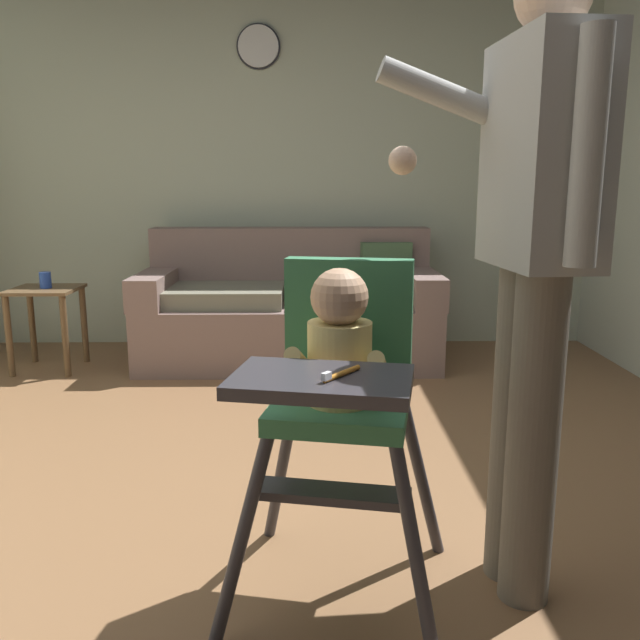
# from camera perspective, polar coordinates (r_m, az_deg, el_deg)

# --- Properties ---
(ground) EXTENTS (6.07, 6.81, 0.10)m
(ground) POSITION_cam_1_polar(r_m,az_deg,el_deg) (2.49, -6.42, -17.23)
(ground) COLOR #88603F
(wall_far) EXTENTS (5.27, 0.06, 2.66)m
(wall_far) POSITION_cam_1_polar(r_m,az_deg,el_deg) (4.82, -3.70, 13.79)
(wall_far) COLOR #B7C1A8
(wall_far) RESTS_ON ground
(couch) EXTENTS (1.92, 0.86, 0.86)m
(couch) POSITION_cam_1_polar(r_m,az_deg,el_deg) (4.37, -2.55, 0.84)
(couch) COLOR #816861
(couch) RESTS_ON ground
(high_chair) EXTENTS (0.71, 0.80, 0.95)m
(high_chair) POSITION_cam_1_polar(r_m,az_deg,el_deg) (1.77, 1.82, -4.53)
(high_chair) COLOR #35333A
(high_chair) RESTS_ON ground
(adult_standing) EXTENTS (0.54, 0.50, 1.70)m
(adult_standing) POSITION_cam_1_polar(r_m,az_deg,el_deg) (1.84, 18.05, 5.32)
(adult_standing) COLOR #696257
(adult_standing) RESTS_ON ground
(side_table) EXTENTS (0.40, 0.40, 0.52)m
(side_table) POSITION_cam_1_polar(r_m,az_deg,el_deg) (4.46, -22.64, 0.80)
(side_table) COLOR brown
(side_table) RESTS_ON ground
(sippy_cup) EXTENTS (0.07, 0.07, 0.10)m
(sippy_cup) POSITION_cam_1_polar(r_m,az_deg,el_deg) (4.43, -22.71, 3.22)
(sippy_cup) COLOR #284CB7
(sippy_cup) RESTS_ON side_table
(wall_clock) EXTENTS (0.30, 0.04, 0.30)m
(wall_clock) POSITION_cam_1_polar(r_m,az_deg,el_deg) (4.87, -5.36, 22.54)
(wall_clock) COLOR white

